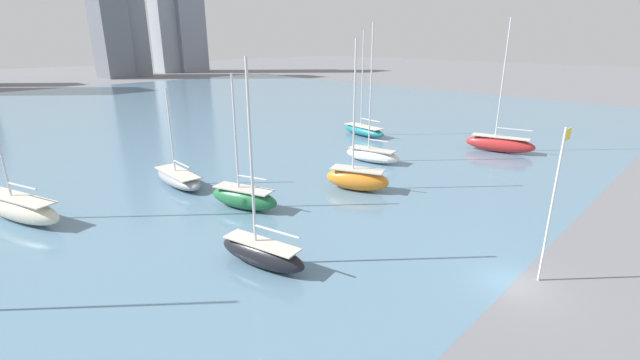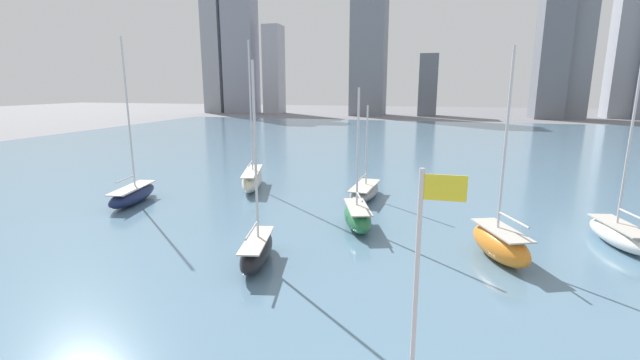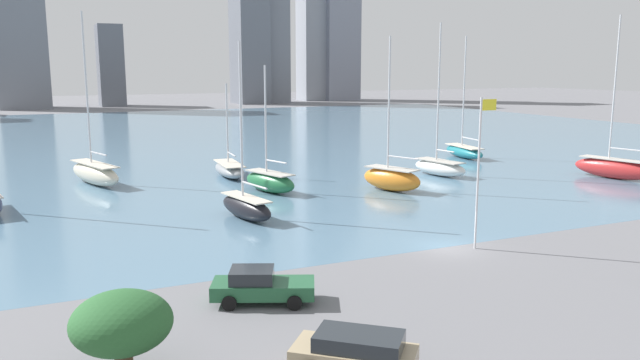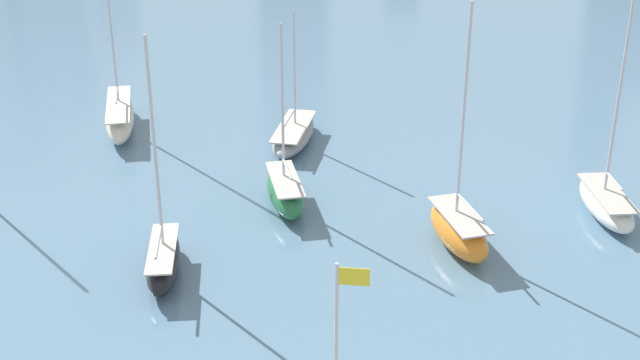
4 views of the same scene
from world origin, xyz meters
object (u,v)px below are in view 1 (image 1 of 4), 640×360
(sailboat_cream, at_px, (19,208))
(sailboat_red, at_px, (500,143))
(sailboat_black, at_px, (262,252))
(sailboat_gray, at_px, (178,178))
(sailboat_white, at_px, (372,154))
(flag_pole, at_px, (553,201))
(sailboat_green, at_px, (244,197))
(sailboat_teal, at_px, (364,130))
(sailboat_orange, at_px, (357,178))

(sailboat_cream, height_order, sailboat_red, sailboat_cream)
(sailboat_black, relative_size, sailboat_gray, 1.36)
(sailboat_white, bearing_deg, sailboat_black, -169.37)
(flag_pole, bearing_deg, sailboat_gray, 101.55)
(sailboat_white, xyz_separation_m, sailboat_green, (-19.87, -0.99, 0.06))
(sailboat_black, xyz_separation_m, sailboat_teal, (36.06, 20.16, -0.11))
(sailboat_red, bearing_deg, sailboat_black, 167.58)
(flag_pole, bearing_deg, sailboat_orange, 75.09)
(sailboat_orange, height_order, sailboat_teal, sailboat_teal)
(flag_pole, xyz_separation_m, sailboat_green, (-5.73, 22.97, -4.28))
(flag_pole, height_order, sailboat_white, sailboat_white)
(sailboat_white, relative_size, sailboat_teal, 1.04)
(sailboat_black, bearing_deg, sailboat_white, 10.29)
(sailboat_green, bearing_deg, sailboat_red, -31.20)
(sailboat_orange, height_order, sailboat_green, sailboat_orange)
(sailboat_cream, distance_m, sailboat_gray, 13.60)
(flag_pole, height_order, sailboat_green, sailboat_green)
(sailboat_gray, relative_size, sailboat_green, 0.84)
(sailboat_white, xyz_separation_m, sailboat_black, (-25.14, -10.13, 0.03))
(sailboat_red, xyz_separation_m, sailboat_teal, (-4.73, 19.18, -0.27))
(sailboat_white, height_order, sailboat_green, sailboat_white)
(sailboat_green, bearing_deg, sailboat_orange, -39.14)
(sailboat_black, xyz_separation_m, sailboat_orange, (16.03, 5.04, 0.19))
(flag_pole, xyz_separation_m, sailboat_orange, (5.02, 18.87, -4.12))
(sailboat_red, bearing_deg, sailboat_gray, 139.90)
(sailboat_white, xyz_separation_m, sailboat_gray, (-20.85, 8.90, -0.19))
(flag_pole, distance_m, sailboat_cream, 39.83)
(sailboat_black, relative_size, sailboat_red, 0.80)
(sailboat_white, relative_size, sailboat_cream, 0.96)
(sailboat_white, bearing_deg, flag_pole, -131.84)
(flag_pole, relative_size, sailboat_orange, 0.68)
(sailboat_orange, bearing_deg, sailboat_green, 136.78)
(sailboat_orange, distance_m, sailboat_teal, 25.10)
(sailboat_black, xyz_separation_m, sailboat_green, (5.27, 9.14, 0.03))
(sailboat_cream, distance_m, sailboat_orange, 29.48)
(flag_pole, relative_size, sailboat_white, 0.60)
(sailboat_gray, distance_m, sailboat_red, 40.71)
(flag_pole, height_order, sailboat_orange, sailboat_orange)
(sailboat_white, xyz_separation_m, sailboat_cream, (-34.39, 10.07, 0.18))
(flag_pole, relative_size, sailboat_cream, 0.58)
(sailboat_black, bearing_deg, sailboat_cream, 102.96)
(flag_pole, height_order, sailboat_black, sailboat_black)
(flag_pole, height_order, sailboat_red, sailboat_red)
(sailboat_white, height_order, sailboat_black, sailboat_white)
(sailboat_gray, xyz_separation_m, sailboat_red, (36.49, -18.04, 0.38))
(sailboat_cream, bearing_deg, sailboat_gray, -22.65)
(sailboat_white, distance_m, sailboat_cream, 35.84)
(sailboat_gray, bearing_deg, sailboat_green, -80.59)
(sailboat_black, bearing_deg, sailboat_gray, 65.64)
(sailboat_red, relative_size, sailboat_green, 1.43)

